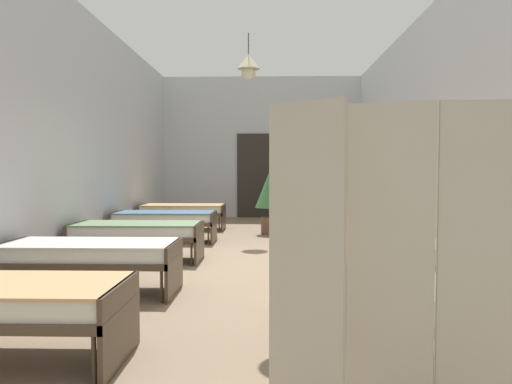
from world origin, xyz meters
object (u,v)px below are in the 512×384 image
object	(u,v)px
bed_right_row_0	(494,305)
bed_right_row_1	(412,256)
bed_right_row_4	(337,211)
bed_left_row_1	(90,254)
potted_plant	(270,194)
bed_right_row_2	(374,233)
bed_left_row_4	(183,210)
privacy_screen	(392,276)
bed_left_row_3	(165,219)
nurse_near_aisle	(302,251)
bed_right_row_3	(351,219)
bed_left_row_2	(138,232)

from	to	relation	value
bed_right_row_0	bed_right_row_1	world-z (taller)	same
bed_right_row_4	bed_right_row_0	bearing A→B (deg)	-90.00
bed_left_row_1	potted_plant	world-z (taller)	potted_plant
bed_right_row_4	bed_right_row_2	bearing A→B (deg)	-90.00
bed_left_row_4	potted_plant	xyz separation A→B (m)	(2.00, -0.78, 0.42)
bed_right_row_1	privacy_screen	world-z (taller)	privacy_screen
bed_left_row_3	nurse_near_aisle	size ratio (longest dim) A/B	1.28
bed_left_row_1	bed_right_row_3	size ratio (longest dim) A/B	1.00
bed_right_row_3	privacy_screen	world-z (taller)	privacy_screen
bed_left_row_1	bed_left_row_4	size ratio (longest dim) A/B	1.00
bed_right_row_3	bed_left_row_4	xyz separation A→B (m)	(-3.52, 1.90, 0.00)
bed_left_row_3	bed_right_row_4	world-z (taller)	same
bed_left_row_3	nurse_near_aisle	world-z (taller)	nurse_near_aisle
potted_plant	bed_right_row_1	bearing A→B (deg)	-72.78
bed_right_row_3	bed_right_row_4	distance (m)	1.90
bed_left_row_2	potted_plant	xyz separation A→B (m)	(2.00, 3.02, 0.42)
bed_right_row_1	bed_left_row_2	xyz separation A→B (m)	(-3.52, 1.90, 0.00)
bed_right_row_0	privacy_screen	world-z (taller)	privacy_screen
bed_right_row_3	bed_right_row_2	bearing A→B (deg)	-90.00
bed_left_row_3	potted_plant	distance (m)	2.33
bed_left_row_3	nurse_near_aisle	bearing A→B (deg)	-60.36
bed_left_row_2	bed_right_row_4	world-z (taller)	same
bed_left_row_3	privacy_screen	world-z (taller)	privacy_screen
bed_left_row_2	nurse_near_aisle	xyz separation A→B (m)	(2.31, -2.16, 0.09)
bed_left_row_1	bed_right_row_1	bearing A→B (deg)	0.00
bed_left_row_1	privacy_screen	xyz separation A→B (m)	(2.57, -2.87, 0.41)
bed_left_row_2	bed_right_row_3	bearing A→B (deg)	28.35
bed_left_row_2	bed_right_row_2	size ratio (longest dim) A/B	1.00
bed_right_row_2	bed_right_row_3	xyz separation A→B (m)	(0.00, 1.90, 0.00)
nurse_near_aisle	bed_right_row_3	bearing A→B (deg)	145.67
bed_right_row_0	bed_right_row_2	bearing A→B (deg)	90.00
bed_right_row_2	bed_left_row_3	size ratio (longest dim) A/B	1.00
bed_right_row_4	bed_left_row_1	bearing A→B (deg)	-121.70
bed_left_row_1	bed_left_row_4	xyz separation A→B (m)	(0.00, 5.70, 0.00)
bed_right_row_2	privacy_screen	world-z (taller)	privacy_screen
bed_right_row_1	nurse_near_aisle	world-z (taller)	nurse_near_aisle
potted_plant	bed_left_row_4	bearing A→B (deg)	158.68
bed_right_row_1	bed_left_row_2	bearing A→B (deg)	151.65
bed_left_row_3	potted_plant	world-z (taller)	potted_plant
bed_right_row_3	bed_right_row_0	bearing A→B (deg)	-90.00
bed_right_row_3	bed_left_row_1	bearing A→B (deg)	-132.82
bed_right_row_0	bed_left_row_3	bearing A→B (deg)	121.70
bed_left_row_1	nurse_near_aisle	xyz separation A→B (m)	(2.31, -0.26, 0.09)
bed_right_row_0	bed_right_row_3	distance (m)	5.70
bed_right_row_2	bed_left_row_4	world-z (taller)	same
bed_left_row_3	bed_right_row_3	size ratio (longest dim) A/B	1.00
bed_left_row_2	potted_plant	distance (m)	3.64
bed_right_row_1	potted_plant	distance (m)	5.17
bed_right_row_1	nurse_near_aisle	distance (m)	1.24
bed_right_row_3	potted_plant	size ratio (longest dim) A/B	1.39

